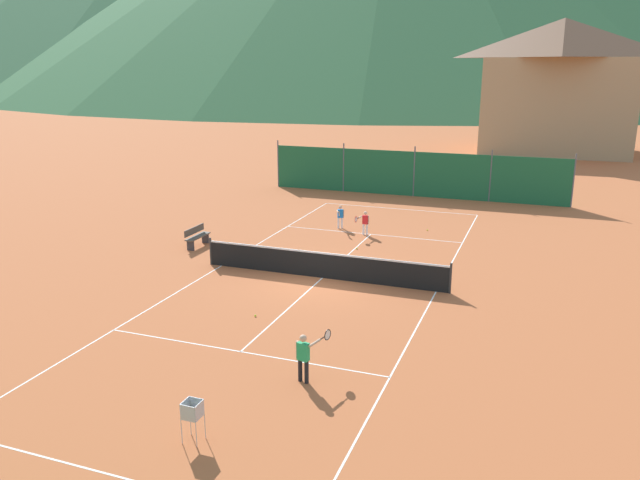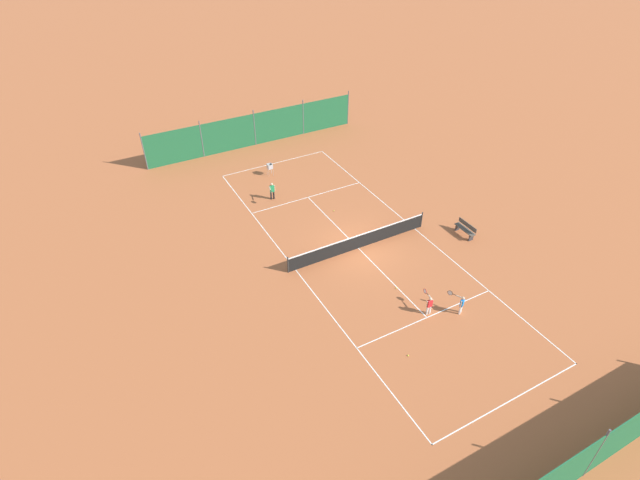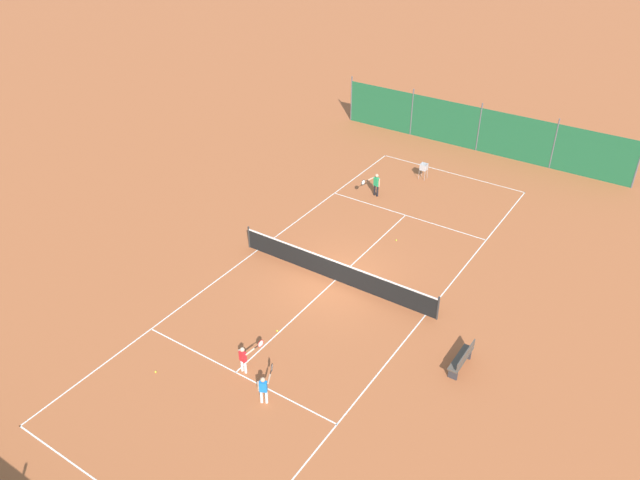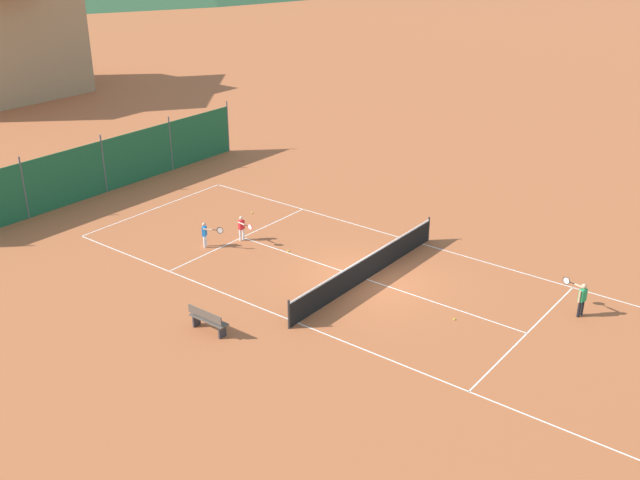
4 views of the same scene
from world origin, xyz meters
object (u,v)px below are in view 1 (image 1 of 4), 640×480
at_px(tennis_net, 322,265).
at_px(tennis_ball_by_net_right, 255,316).
at_px(ball_hopper, 192,412).
at_px(tennis_ball_service_box, 357,248).
at_px(player_near_service, 305,354).
at_px(tennis_ball_near_corner, 427,230).
at_px(player_far_service, 340,215).
at_px(player_far_baseline, 365,221).
at_px(alpine_chalet, 559,84).
at_px(courtside_bench, 197,236).

xyz_separation_m(tennis_net, tennis_ball_by_net_right, (-0.69, -4.09, -0.47)).
bearing_deg(ball_hopper, tennis_ball_service_box, 93.64).
xyz_separation_m(player_near_service, tennis_ball_near_corner, (0.08, 15.22, -0.69)).
relative_size(player_far_service, player_near_service, 0.89).
bearing_deg(player_far_baseline, ball_hopper, -85.75).
distance_m(player_far_service, player_near_service, 14.69).
distance_m(tennis_ball_near_corner, alpine_chalet, 31.83).
height_order(tennis_ball_by_net_right, tennis_ball_near_corner, same).
bearing_deg(tennis_ball_near_corner, tennis_net, -106.09).
distance_m(player_far_baseline, courtside_bench, 7.41).
distance_m(tennis_net, tennis_ball_service_box, 3.95).
xyz_separation_m(tennis_net, player_far_baseline, (-0.23, 6.15, 0.14)).
bearing_deg(tennis_ball_service_box, player_far_service, 120.18).
relative_size(tennis_ball_near_corner, tennis_ball_service_box, 1.00).
distance_m(player_near_service, ball_hopper, 3.33).
relative_size(player_near_service, alpine_chalet, 0.09).
bearing_deg(tennis_net, tennis_ball_service_box, 88.69).
bearing_deg(player_near_service, tennis_ball_service_box, 100.69).
xyz_separation_m(ball_hopper, courtside_bench, (-7.35, 12.37, -0.20)).
height_order(courtside_bench, alpine_chalet, alpine_chalet).
height_order(tennis_net, ball_hopper, tennis_net).
xyz_separation_m(player_near_service, courtside_bench, (-8.55, 9.27, -0.27)).
distance_m(tennis_net, ball_hopper, 10.46).
bearing_deg(tennis_ball_service_box, tennis_ball_near_corner, 61.22).
relative_size(tennis_ball_by_net_right, alpine_chalet, 0.01).
relative_size(tennis_net, player_far_baseline, 8.46).
bearing_deg(player_near_service, player_far_service, 105.14).
distance_m(tennis_net, tennis_ball_by_net_right, 4.17).
xyz_separation_m(player_near_service, tennis_ball_service_box, (-2.12, 11.23, -0.69)).
relative_size(tennis_ball_near_corner, courtside_bench, 0.04).
bearing_deg(alpine_chalet, tennis_ball_service_box, -101.95).
relative_size(tennis_ball_by_net_right, tennis_ball_service_box, 1.00).
distance_m(player_far_service, courtside_bench, 6.81).
relative_size(player_far_service, tennis_ball_near_corner, 16.56).
xyz_separation_m(tennis_ball_by_net_right, ball_hopper, (1.69, -6.32, 0.62)).
height_order(player_far_service, tennis_ball_service_box, player_far_service).
height_order(tennis_ball_by_net_right, alpine_chalet, alpine_chalet).
xyz_separation_m(player_far_service, alpine_chalet, (9.09, 31.92, 5.18)).
relative_size(tennis_ball_by_net_right, courtside_bench, 0.04).
height_order(player_far_service, tennis_ball_near_corner, player_far_service).
height_order(tennis_net, tennis_ball_near_corner, tennis_net).
xyz_separation_m(tennis_net, tennis_ball_near_corner, (2.28, 7.92, -0.47)).
bearing_deg(tennis_ball_near_corner, player_far_baseline, -144.88).
relative_size(tennis_net, ball_hopper, 10.31).
xyz_separation_m(tennis_net, alpine_chalet, (7.47, 38.79, 5.32)).
bearing_deg(tennis_ball_near_corner, player_far_service, -165.04).
xyz_separation_m(tennis_ball_near_corner, tennis_ball_service_box, (-2.19, -4.00, 0.00)).
bearing_deg(ball_hopper, courtside_bench, 120.70).
bearing_deg(tennis_ball_near_corner, courtside_bench, -145.39).
relative_size(tennis_ball_by_net_right, ball_hopper, 0.07).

